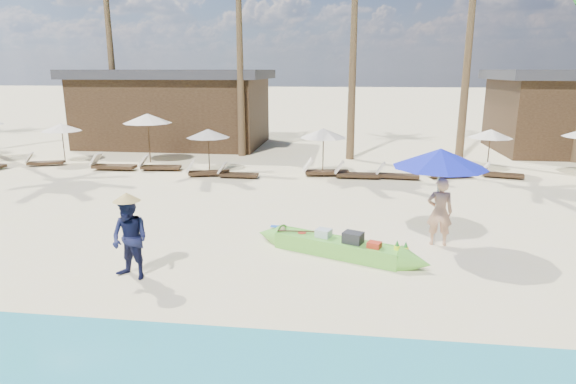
# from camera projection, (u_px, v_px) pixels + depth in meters

# --- Properties ---
(ground) EXTENTS (240.00, 240.00, 0.00)m
(ground) POSITION_uv_depth(u_px,v_px,m) (251.00, 269.00, 10.64)
(ground) COLOR beige
(ground) RESTS_ON ground
(green_canoe) EXTENTS (4.69, 2.16, 0.63)m
(green_canoe) POSITION_uv_depth(u_px,v_px,m) (337.00, 246.00, 11.41)
(green_canoe) COLOR #61BC39
(green_canoe) RESTS_ON ground
(tourist) EXTENTS (0.65, 0.45, 1.72)m
(tourist) POSITION_uv_depth(u_px,v_px,m) (440.00, 212.00, 11.93)
(tourist) COLOR tan
(tourist) RESTS_ON ground
(vendor_green) EXTENTS (1.01, 0.89, 1.75)m
(vendor_green) POSITION_uv_depth(u_px,v_px,m) (130.00, 239.00, 9.98)
(vendor_green) COLOR #15183A
(vendor_green) RESTS_ON ground
(blue_umbrella) EXTENTS (2.28, 2.28, 2.45)m
(blue_umbrella) POSITION_uv_depth(u_px,v_px,m) (440.00, 158.00, 11.59)
(blue_umbrella) COLOR #99999E
(blue_umbrella) RESTS_ON ground
(resort_parasol_3) EXTENTS (1.80, 1.80, 1.86)m
(resort_parasol_3) POSITION_uv_depth(u_px,v_px,m) (61.00, 127.00, 22.51)
(resort_parasol_3) COLOR #3C2A18
(resort_parasol_3) RESTS_ON ground
(lounger_3_left) EXTENTS (1.71, 1.03, 0.56)m
(lounger_3_left) POSITION_uv_depth(u_px,v_px,m) (43.00, 162.00, 22.08)
(lounger_3_left) COLOR #3C2A18
(lounger_3_left) RESTS_ON ground
(lounger_3_right) EXTENTS (1.97, 0.63, 0.67)m
(lounger_3_right) POSITION_uv_depth(u_px,v_px,m) (111.00, 165.00, 21.12)
(lounger_3_right) COLOR #3C2A18
(lounger_3_right) RESTS_ON ground
(resort_parasol_4) EXTENTS (2.25, 2.25, 2.31)m
(resort_parasol_4) POSITION_uv_depth(u_px,v_px,m) (147.00, 118.00, 22.43)
(resort_parasol_4) COLOR #3C2A18
(resort_parasol_4) RESTS_ON ground
(lounger_4_left) EXTENTS (1.83, 0.73, 0.61)m
(lounger_4_left) POSITION_uv_depth(u_px,v_px,m) (158.00, 166.00, 21.04)
(lounger_4_left) COLOR #3C2A18
(lounger_4_left) RESTS_ON ground
(lounger_4_right) EXTENTS (1.86, 0.97, 0.61)m
(lounger_4_right) POSITION_uv_depth(u_px,v_px,m) (206.00, 171.00, 19.90)
(lounger_4_right) COLOR #3C2A18
(lounger_4_right) RESTS_ON ground
(resort_parasol_5) EXTENTS (1.82, 1.82, 1.87)m
(resort_parasol_5) POSITION_uv_depth(u_px,v_px,m) (208.00, 133.00, 20.23)
(resort_parasol_5) COLOR #3C2A18
(resort_parasol_5) RESTS_ON ground
(lounger_5_left) EXTENTS (1.64, 0.51, 0.56)m
(lounger_5_left) POSITION_uv_depth(u_px,v_px,m) (236.00, 173.00, 19.60)
(lounger_5_left) COLOR #3C2A18
(lounger_5_left) RESTS_ON ground
(resort_parasol_6) EXTENTS (1.92, 1.92, 1.97)m
(resort_parasol_6) POSITION_uv_depth(u_px,v_px,m) (323.00, 133.00, 19.60)
(resort_parasol_6) COLOR #3C2A18
(resort_parasol_6) RESTS_ON ground
(lounger_6_left) EXTENTS (1.97, 0.83, 0.65)m
(lounger_6_left) POSITION_uv_depth(u_px,v_px,m) (324.00, 171.00, 19.95)
(lounger_6_left) COLOR #3C2A18
(lounger_6_left) RESTS_ON ground
(lounger_6_right) EXTENTS (1.81, 0.56, 0.61)m
(lounger_6_right) POSITION_uv_depth(u_px,v_px,m) (355.00, 173.00, 19.49)
(lounger_6_right) COLOR #3C2A18
(lounger_6_right) RESTS_ON ground
(resort_parasol_7) EXTENTS (1.81, 1.81, 1.86)m
(resort_parasol_7) POSITION_uv_depth(u_px,v_px,m) (491.00, 134.00, 20.23)
(resort_parasol_7) COLOR #3C2A18
(resort_parasol_7) RESTS_ON ground
(lounger_7_left) EXTENTS (1.74, 0.65, 0.58)m
(lounger_7_left) POSITION_uv_depth(u_px,v_px,m) (395.00, 174.00, 19.39)
(lounger_7_left) COLOR #3C2A18
(lounger_7_left) RESTS_ON ground
(lounger_7_right) EXTENTS (1.98, 1.08, 0.64)m
(lounger_7_right) POSITION_uv_depth(u_px,v_px,m) (448.00, 173.00, 19.58)
(lounger_7_right) COLOR #3C2A18
(lounger_7_right) RESTS_ON ground
(lounger_8_left) EXTENTS (1.72, 0.89, 0.56)m
(lounger_8_left) POSITION_uv_depth(u_px,v_px,m) (500.00, 173.00, 19.62)
(lounger_8_left) COLOR #3C2A18
(lounger_8_left) RESTS_ON ground
(pavilion_west) EXTENTS (10.80, 6.60, 4.30)m
(pavilion_west) POSITION_uv_depth(u_px,v_px,m) (175.00, 107.00, 27.90)
(pavilion_west) COLOR #3C2A18
(pavilion_west) RESTS_ON ground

